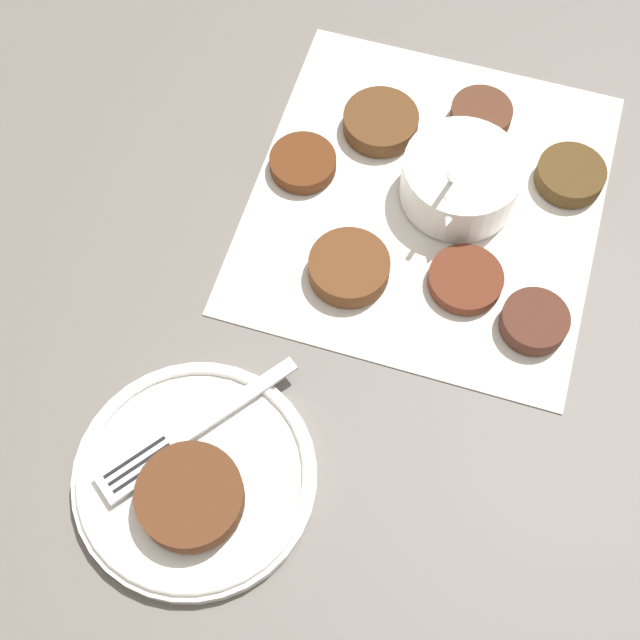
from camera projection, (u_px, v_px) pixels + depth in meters
The scene contains 13 objects.
ground_plane at pixel (453, 182), 0.84m from camera, with size 4.00×4.00×0.00m, color #605B56.
napkin at pixel (426, 200), 0.83m from camera, with size 0.35×0.32×0.00m.
sauce_bowl at pixel (460, 182), 0.81m from camera, with size 0.12×0.11×0.09m.
fritter_0 at pixel (481, 114), 0.86m from camera, with size 0.06×0.06×0.02m.
fritter_1 at pixel (349, 268), 0.79m from camera, with size 0.07×0.07×0.02m.
fritter_2 at pixel (465, 279), 0.78m from camera, with size 0.07×0.07×0.01m.
fritter_3 at pixel (303, 163), 0.84m from camera, with size 0.06×0.06×0.01m.
fritter_4 at pixel (534, 321), 0.76m from camera, with size 0.06×0.06×0.02m.
fritter_5 at pixel (381, 122), 0.86m from camera, with size 0.07×0.07×0.02m.
fritter_6 at pixel (570, 175), 0.83m from camera, with size 0.06×0.06×0.02m.
serving_plate at pixel (195, 476), 0.71m from camera, with size 0.19×0.19×0.02m.
fritter_on_plate at pixel (190, 497), 0.68m from camera, with size 0.08×0.08×0.02m.
fork at pixel (179, 439), 0.71m from camera, with size 0.16×0.12×0.00m.
Camera 1 is at (0.50, 0.03, 0.70)m, focal length 50.00 mm.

